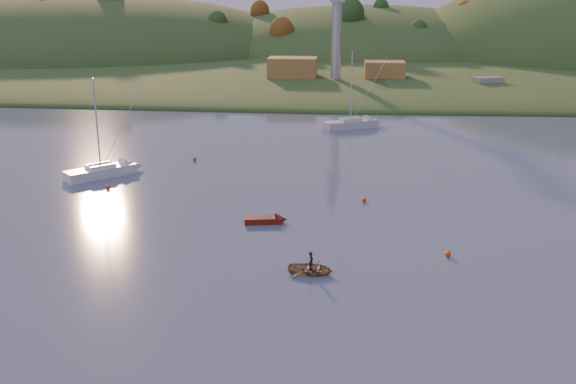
# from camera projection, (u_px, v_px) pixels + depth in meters

# --- Properties ---
(far_shore) EXTENTS (620.00, 220.00, 1.50)m
(far_shore) POSITION_uv_depth(u_px,v_px,m) (336.00, 52.00, 249.71)
(far_shore) COLOR #294B1E
(far_shore) RESTS_ON ground
(shore_slope) EXTENTS (640.00, 150.00, 7.00)m
(shore_slope) POSITION_uv_depth(u_px,v_px,m) (332.00, 70.00, 187.78)
(shore_slope) COLOR #294B1E
(shore_slope) RESTS_ON ground
(hill_left) EXTENTS (170.00, 140.00, 44.00)m
(hill_left) POSITION_uv_depth(u_px,v_px,m) (82.00, 57.00, 228.90)
(hill_left) COLOR #294B1E
(hill_left) RESTS_ON ground
(hill_center) EXTENTS (140.00, 120.00, 36.00)m
(hill_center) POSITION_uv_depth(u_px,v_px,m) (363.00, 57.00, 229.79)
(hill_center) COLOR #294B1E
(hill_center) RESTS_ON ground
(hillside_trees) EXTENTS (280.00, 50.00, 32.00)m
(hillside_trees) POSITION_uv_depth(u_px,v_px,m) (333.00, 63.00, 206.83)
(hillside_trees) COLOR #254518
(hillside_trees) RESTS_ON ground
(wharf) EXTENTS (42.00, 16.00, 2.40)m
(wharf) POSITION_uv_depth(u_px,v_px,m) (349.00, 85.00, 146.02)
(wharf) COLOR slate
(wharf) RESTS_ON ground
(shed_west) EXTENTS (11.00, 8.00, 4.80)m
(shed_west) POSITION_uv_depth(u_px,v_px,m) (293.00, 68.00, 147.05)
(shed_west) COLOR #A47A36
(shed_west) RESTS_ON wharf
(shed_east) EXTENTS (9.00, 7.00, 4.00)m
(shed_east) POSITION_uv_depth(u_px,v_px,m) (384.00, 70.00, 146.31)
(shed_east) COLOR #A47A36
(shed_east) RESTS_ON wharf
(dock_crane) EXTENTS (3.20, 28.00, 20.30)m
(dock_crane) POSITION_uv_depth(u_px,v_px,m) (337.00, 13.00, 138.20)
(dock_crane) COLOR #B7B7BC
(dock_crane) RESTS_ON wharf
(sailboat_near) EXTENTS (7.65, 7.72, 11.60)m
(sailboat_near) POSITION_uv_depth(u_px,v_px,m) (101.00, 171.00, 75.57)
(sailboat_near) COLOR white
(sailboat_near) RESTS_ON ground
(sailboat_far) EXTENTS (9.09, 6.56, 12.33)m
(sailboat_far) POSITION_uv_depth(u_px,v_px,m) (350.00, 123.00, 103.90)
(sailboat_far) COLOR silver
(sailboat_far) RESTS_ON ground
(canoe) EXTENTS (3.72, 2.80, 0.73)m
(canoe) POSITION_uv_depth(u_px,v_px,m) (311.00, 269.00, 49.20)
(canoe) COLOR #927A50
(canoe) RESTS_ON ground
(paddler) EXTENTS (0.41, 0.58, 1.51)m
(paddler) POSITION_uv_depth(u_px,v_px,m) (311.00, 264.00, 49.09)
(paddler) COLOR black
(paddler) RESTS_ON ground
(red_tender) EXTENTS (4.19, 2.00, 1.37)m
(red_tender) POSITION_uv_depth(u_px,v_px,m) (271.00, 220.00, 60.30)
(red_tender) COLOR #5C190D
(red_tender) RESTS_ON ground
(work_vessel) EXTENTS (15.76, 10.77, 3.82)m
(work_vessel) POSITION_uv_depth(u_px,v_px,m) (487.00, 88.00, 139.57)
(work_vessel) COLOR slate
(work_vessel) RESTS_ON ground
(buoy_0) EXTENTS (0.50, 0.50, 0.50)m
(buoy_0) POSITION_uv_depth(u_px,v_px,m) (448.00, 254.00, 52.38)
(buoy_0) COLOR #F7410D
(buoy_0) RESTS_ON ground
(buoy_1) EXTENTS (0.50, 0.50, 0.50)m
(buoy_1) POSITION_uv_depth(u_px,v_px,m) (364.00, 200.00, 66.37)
(buoy_1) COLOR #F7410D
(buoy_1) RESTS_ON ground
(buoy_2) EXTENTS (0.50, 0.50, 0.50)m
(buoy_2) POSITION_uv_depth(u_px,v_px,m) (108.00, 187.00, 70.89)
(buoy_2) COLOR #F7410D
(buoy_2) RESTS_ON ground
(buoy_3) EXTENTS (0.50, 0.50, 0.50)m
(buoy_3) POSITION_uv_depth(u_px,v_px,m) (194.00, 159.00, 83.11)
(buoy_3) COLOR #F7410D
(buoy_3) RESTS_ON ground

